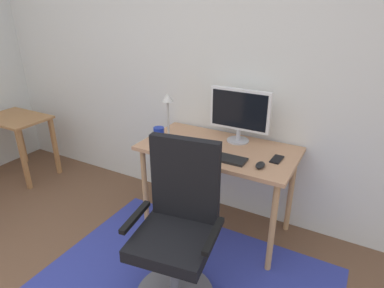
# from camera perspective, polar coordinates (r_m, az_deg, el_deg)

# --- Properties ---
(wall_back) EXTENTS (6.00, 0.10, 2.60)m
(wall_back) POSITION_cam_1_polar(r_m,az_deg,el_deg) (2.83, 4.47, 13.19)
(wall_back) COLOR silver
(wall_back) RESTS_ON ground
(area_rug) EXTENTS (1.97, 1.47, 0.01)m
(area_rug) POSITION_cam_1_polar(r_m,az_deg,el_deg) (2.45, -1.64, -23.89)
(area_rug) COLOR #313B97
(area_rug) RESTS_ON ground
(desk) EXTENTS (1.21, 0.65, 0.76)m
(desk) POSITION_cam_1_polar(r_m,az_deg,el_deg) (2.60, 4.60, -2.31)
(desk) COLOR tan
(desk) RESTS_ON ground
(monitor) EXTENTS (0.49, 0.18, 0.43)m
(monitor) POSITION_cam_1_polar(r_m,az_deg,el_deg) (2.60, 8.31, 5.57)
(monitor) COLOR #B2B2B7
(monitor) RESTS_ON desk
(keyboard) EXTENTS (0.43, 0.13, 0.02)m
(keyboard) POSITION_cam_1_polar(r_m,az_deg,el_deg) (2.39, 4.49, -2.17)
(keyboard) COLOR black
(keyboard) RESTS_ON desk
(computer_mouse) EXTENTS (0.06, 0.10, 0.03)m
(computer_mouse) POSITION_cam_1_polar(r_m,az_deg,el_deg) (2.29, 11.85, -3.63)
(computer_mouse) COLOR black
(computer_mouse) RESTS_ON desk
(coffee_cup) EXTENTS (0.09, 0.09, 0.10)m
(coffee_cup) POSITION_cam_1_polar(r_m,az_deg,el_deg) (2.71, -5.81, 1.91)
(coffee_cup) COLOR #172E9F
(coffee_cup) RESTS_ON desk
(cell_phone) EXTENTS (0.08, 0.14, 0.01)m
(cell_phone) POSITION_cam_1_polar(r_m,az_deg,el_deg) (2.43, 14.62, -2.60)
(cell_phone) COLOR black
(cell_phone) RESTS_ON desk
(desk_lamp) EXTENTS (0.11, 0.11, 0.43)m
(desk_lamp) POSITION_cam_1_polar(r_m,az_deg,el_deg) (2.47, -4.21, 5.23)
(desk_lamp) COLOR black
(desk_lamp) RESTS_ON desk
(office_chair) EXTENTS (0.59, 0.53, 1.08)m
(office_chair) POSITION_cam_1_polar(r_m,az_deg,el_deg) (2.12, -2.57, -16.27)
(office_chair) COLOR slate
(office_chair) RESTS_ON ground
(side_table) EXTENTS (0.68, 0.47, 0.69)m
(side_table) POSITION_cam_1_polar(r_m,az_deg,el_deg) (3.99, -28.19, 2.39)
(side_table) COLOR #A57041
(side_table) RESTS_ON ground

